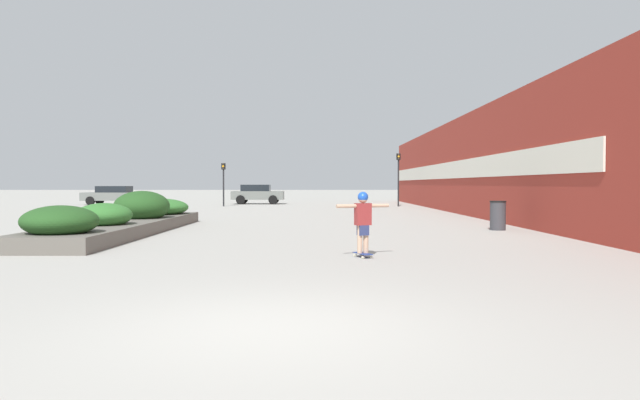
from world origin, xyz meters
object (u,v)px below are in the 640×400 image
Objects in this scene: trash_bin at (500,215)px; car_center_left at (260,194)px; traffic_light_right at (401,171)px; traffic_light_left at (226,177)px; car_center_right at (115,195)px; skateboard at (365,254)px; car_leftmost at (531,194)px; skateboarder at (365,216)px.

car_center_left is at bearing 113.34° from trash_bin.
traffic_light_right is (-0.57, 20.92, 2.04)m from trash_bin.
trash_bin is 24.89m from traffic_light_left.
car_center_right is at bearing 160.35° from traffic_light_left.
skateboard is 39.19m from car_leftmost.
car_center_right reaches higher than trash_bin.
traffic_light_left is at bearing -73.82° from car_leftmost.
car_center_right is at bearing 132.36° from trash_bin.
trash_bin is at bearing 23.34° from car_center_left.
car_center_left is at bearing -84.23° from car_leftmost.
traffic_light_left is (-7.86, 28.43, 1.23)m from skateboarder.
car_leftmost is (11.34, 28.19, 0.28)m from trash_bin.
traffic_light_left reaches higher than car_center_left.
car_center_right is 9.79m from traffic_light_left.
car_center_left is 11.14m from car_center_right.
trash_bin is at bearing 32.53° from skateboarder.
car_center_left is 0.96× the size of car_center_right.
car_center_right reaches higher than skateboarder.
trash_bin is 28.23m from car_center_left.
skateboarder is 0.35× the size of traffic_light_right.
traffic_light_right is (21.65, -3.44, 1.78)m from car_center_right.
car_center_left is at bearing 154.82° from traffic_light_right.
car_center_left is (-5.95, 33.24, -0.08)m from skateboarder.
traffic_light_right is at bearing 58.70° from skateboarder.
traffic_light_right is at bearing -99.03° from car_center_right.
car_center_right is 1.13× the size of traffic_light_right.
car_center_right reaches higher than skateboard.
car_center_right is (-33.56, -3.82, -0.02)m from car_leftmost.
traffic_light_right is (12.52, -0.18, 0.41)m from traffic_light_left.
traffic_light_right is at bearing 91.56° from trash_bin.
traffic_light_right is at bearing -0.83° from traffic_light_left.
skateboard is 0.20× the size of traffic_light_left.
trash_bin is (5.23, 7.32, -0.39)m from skateboarder.
car_leftmost is at bearing 43.06° from skateboarder.
skateboard is 0.46× the size of skateboarder.
car_leftmost reaches higher than trash_bin.
car_center_left reaches higher than trash_bin.
traffic_light_right is (-11.91, -7.27, 1.76)m from car_leftmost.
car_leftmost is 22.64m from car_center_left.
car_leftmost is at bearing 16.18° from traffic_light_left.
traffic_light_left reaches higher than skateboard.
trash_bin is (5.23, 7.32, 0.44)m from skateboard.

